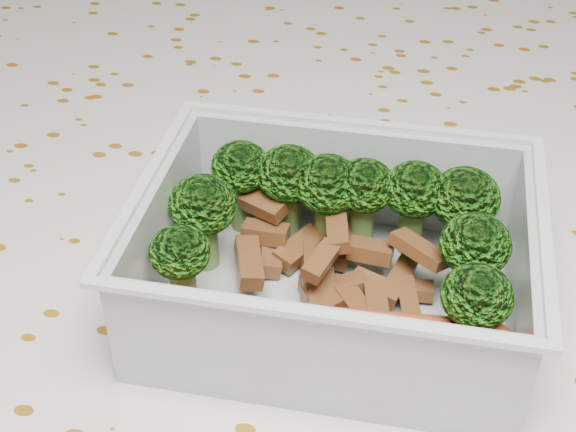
# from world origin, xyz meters

# --- Properties ---
(dining_table) EXTENTS (1.40, 0.90, 0.75)m
(dining_table) POSITION_xyz_m (0.00, 0.00, 0.67)
(dining_table) COLOR brown
(dining_table) RESTS_ON ground
(tablecloth) EXTENTS (1.46, 0.96, 0.19)m
(tablecloth) POSITION_xyz_m (0.00, 0.00, 0.72)
(tablecloth) COLOR silver
(tablecloth) RESTS_ON dining_table
(lunch_container) EXTENTS (0.20, 0.16, 0.07)m
(lunch_container) POSITION_xyz_m (0.04, -0.04, 0.78)
(lunch_container) COLOR silver
(lunch_container) RESTS_ON tablecloth
(broccoli_florets) EXTENTS (0.18, 0.11, 0.06)m
(broccoli_florets) POSITION_xyz_m (0.04, -0.01, 0.80)
(broccoli_florets) COLOR #608C3F
(broccoli_florets) RESTS_ON lunch_container
(meat_pile) EXTENTS (0.12, 0.08, 0.03)m
(meat_pile) POSITION_xyz_m (0.03, -0.02, 0.77)
(meat_pile) COLOR brown
(meat_pile) RESTS_ON lunch_container
(sausage) EXTENTS (0.17, 0.05, 0.03)m
(sausage) POSITION_xyz_m (0.04, -0.08, 0.78)
(sausage) COLOR #CF552A
(sausage) RESTS_ON lunch_container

